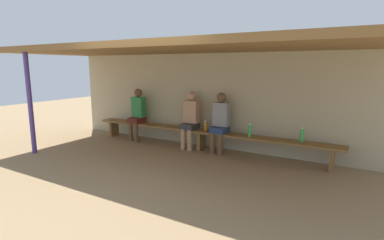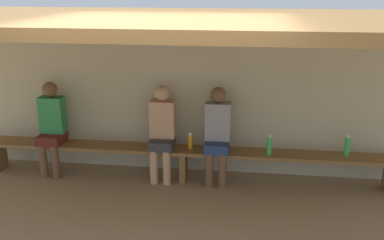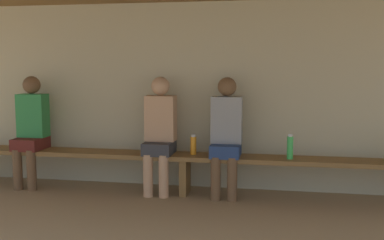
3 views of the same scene
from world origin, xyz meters
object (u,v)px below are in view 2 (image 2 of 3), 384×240
Objects in this scene: water_bottle_green at (347,146)px; water_bottle_blue at (269,145)px; water_bottle_clear at (190,141)px; bench at (183,154)px; player_leftmost at (217,132)px; player_rightmost at (52,125)px; player_in_red at (162,129)px.

water_bottle_green reaches higher than water_bottle_blue.
water_bottle_green is at bearing 0.72° from water_bottle_clear.
bench is 26.57× the size of water_bottle_clear.
player_leftmost reaches higher than water_bottle_clear.
water_bottle_clear is 1.07m from water_bottle_blue.
player_rightmost reaches higher than bench.
bench is at bearing -178.82° from water_bottle_green.
player_in_red is 1.00× the size of player_leftmost.
player_rightmost reaches higher than water_bottle_clear.
player_rightmost is (-1.89, 0.00, 0.34)m from bench.
player_rightmost is 4.08m from water_bottle_green.
bench is at bearing -0.09° from player_rightmost.
bench is 0.20m from water_bottle_clear.
water_bottle_blue is (1.17, -0.04, 0.20)m from bench.
water_bottle_blue reaches higher than water_bottle_clear.
bench is 4.49× the size of player_leftmost.
water_bottle_clear is (-0.37, 0.02, -0.16)m from player_leftmost.
player_leftmost is at bearing 0.00° from player_rightmost.
player_rightmost is 5.91× the size of water_bottle_clear.
water_bottle_clear is at bearing 11.26° from bench.
player_rightmost is at bearing -179.41° from water_bottle_green.
player_leftmost is at bearing 176.07° from water_bottle_blue.
water_bottle_clear is (0.09, 0.02, 0.18)m from bench.
bench is 4.49× the size of player_rightmost.
player_rightmost is at bearing 179.91° from bench.
player_rightmost is at bearing 180.00° from player_leftmost.
water_bottle_clear is (1.99, 0.02, -0.16)m from player_rightmost.
bench is 2.19m from water_bottle_green.
bench is at bearing 177.80° from water_bottle_blue.
water_bottle_blue is at bearing -3.93° from player_leftmost.
water_bottle_blue is (-1.02, -0.09, -0.01)m from water_bottle_green.
water_bottle_blue is at bearing -0.90° from player_rightmost.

